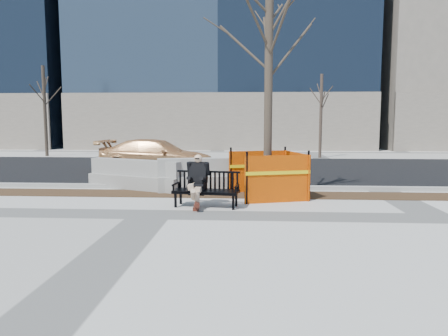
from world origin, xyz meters
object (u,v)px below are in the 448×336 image
Objects in this scene: seated_man at (198,206)px; jersey_barrier_left at (136,189)px; sedan at (157,173)px; tree_fence at (267,197)px; jersey_barrier_right at (216,190)px; bench at (206,207)px.

seated_man is 3.31m from jersey_barrier_left.
sedan is at bearing 118.65° from seated_man.
sedan is at bearing 129.84° from tree_fence.
jersey_barrier_right reaches higher than jersey_barrier_left.
seated_man is 0.40× the size of jersey_barrier_left.
tree_fence reaches higher than sedan.
tree_fence is 4.13m from jersey_barrier_left.
sedan reaches higher than bench.
jersey_barrier_left is at bearing 164.49° from jersey_barrier_right.
jersey_barrier_left is (-2.44, 2.53, 0.00)m from bench.
jersey_barrier_right is (-1.50, 1.00, 0.00)m from tree_fence.
sedan reaches higher than jersey_barrier_left.
sedan is 4.80m from jersey_barrier_right.
seated_man is 2.22m from tree_fence.
bench is at bearing -137.25° from tree_fence.
bench is at bearing -10.91° from seated_man.
seated_man is 2.36m from jersey_barrier_right.
tree_fence is at bearing 50.65° from bench.
bench is at bearing -104.10° from jersey_barrier_right.
sedan is at bearing 115.15° from jersey_barrier_left.
sedan is (-2.62, 6.41, 0.00)m from bench.
seated_man is at bearing -109.45° from jersey_barrier_right.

